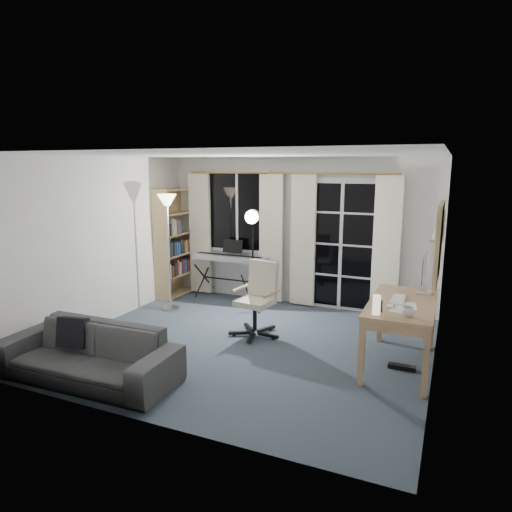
{
  "coord_description": "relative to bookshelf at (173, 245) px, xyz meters",
  "views": [
    {
      "loc": [
        2.34,
        -5.03,
        2.28
      ],
      "look_at": [
        -0.01,
        0.35,
        1.1
      ],
      "focal_mm": 32.0,
      "sensor_mm": 36.0,
      "label": 1
    }
  ],
  "objects": [
    {
      "name": "floor",
      "position": [
        2.12,
        -1.58,
        -0.91
      ],
      "size": [
        4.5,
        4.0,
        0.02
      ],
      "primitive_type": "cube",
      "color": "#374450",
      "rests_on": "ground"
    },
    {
      "name": "window",
      "position": [
        1.07,
        0.39,
        0.6
      ],
      "size": [
        1.2,
        0.08,
        1.4
      ],
      "color": "white",
      "rests_on": "floor"
    },
    {
      "name": "french_door",
      "position": [
        2.87,
        0.39,
        0.13
      ],
      "size": [
        1.32,
        0.09,
        2.11
      ],
      "color": "white",
      "rests_on": "floor"
    },
    {
      "name": "curtains",
      "position": [
        1.99,
        0.3,
        0.2
      ],
      "size": [
        3.6,
        0.07,
        2.13
      ],
      "color": "gold",
      "rests_on": "floor"
    },
    {
      "name": "bookshelf",
      "position": [
        0.0,
        0.0,
        0.0
      ],
      "size": [
        0.31,
        0.88,
        1.89
      ],
      "rotation": [
        0.0,
        0.0,
        -0.01
      ],
      "color": "tan",
      "rests_on": "floor"
    },
    {
      "name": "torchiere_lamp",
      "position": [
        0.41,
        -0.73,
        0.58
      ],
      "size": [
        0.3,
        0.3,
        1.84
      ],
      "rotation": [
        0.0,
        0.0,
        0.03
      ],
      "color": "#B2B2B7",
      "rests_on": "floor"
    },
    {
      "name": "keyboard_piano",
      "position": [
        1.05,
        0.11,
        -0.17
      ],
      "size": [
        1.33,
        0.64,
        0.96
      ],
      "rotation": [
        0.0,
        0.0,
        -0.0
      ],
      "color": "black",
      "rests_on": "floor"
    },
    {
      "name": "studio_light",
      "position": [
        1.67,
        -0.34,
        0.43
      ],
      "size": [
        0.36,
        0.36,
        1.65
      ],
      "rotation": [
        0.0,
        0.0,
        0.29
      ],
      "color": "black",
      "rests_on": "floor"
    },
    {
      "name": "office_chair",
      "position": [
        2.12,
        -1.12,
        -0.31
      ],
      "size": [
        0.69,
        0.69,
        1.0
      ],
      "rotation": [
        0.0,
        0.0,
        -0.14
      ],
      "color": "black",
      "rests_on": "floor"
    },
    {
      "name": "desk",
      "position": [
        4.0,
        -1.43,
        -0.23
      ],
      "size": [
        0.72,
        1.42,
        0.76
      ],
      "rotation": [
        0.0,
        0.0,
        0.0
      ],
      "color": "#A57B55",
      "rests_on": "floor"
    },
    {
      "name": "monitor",
      "position": [
        4.2,
        -0.98,
        0.15
      ],
      "size": [
        0.18,
        0.55,
        0.48
      ],
      "rotation": [
        0.0,
        0.0,
        0.0
      ],
      "color": "silver",
      "rests_on": "desk"
    },
    {
      "name": "desk_clutter",
      "position": [
        3.94,
        -1.66,
        -0.3
      ],
      "size": [
        0.45,
        0.86,
        0.96
      ],
      "rotation": [
        0.0,
        0.0,
        0.0
      ],
      "color": "white",
      "rests_on": "desk"
    },
    {
      "name": "mug",
      "position": [
        4.1,
        -1.93,
        -0.07
      ],
      "size": [
        0.13,
        0.1,
        0.12
      ],
      "primitive_type": "imported",
      "rotation": [
        0.0,
        0.0,
        0.0
      ],
      "color": "silver",
      "rests_on": "desk"
    },
    {
      "name": "wall_mirror",
      "position": [
        4.35,
        -1.93,
        0.65
      ],
      "size": [
        0.04,
        0.94,
        0.74
      ],
      "color": "tan",
      "rests_on": "floor"
    },
    {
      "name": "framed_print",
      "position": [
        4.35,
        -1.03,
        0.7
      ],
      "size": [
        0.03,
        0.42,
        0.32
      ],
      "color": "tan",
      "rests_on": "floor"
    },
    {
      "name": "wall_shelf",
      "position": [
        4.28,
        -0.53,
        0.51
      ],
      "size": [
        0.16,
        0.3,
        0.18
      ],
      "color": "tan",
      "rests_on": "floor"
    },
    {
      "name": "sofa",
      "position": [
        0.97,
        -3.13,
        -0.51
      ],
      "size": [
        2.0,
        0.63,
        0.78
      ],
      "rotation": [
        0.0,
        0.0,
        0.03
      ],
      "color": "#2E2F31",
      "rests_on": "floor"
    }
  ]
}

